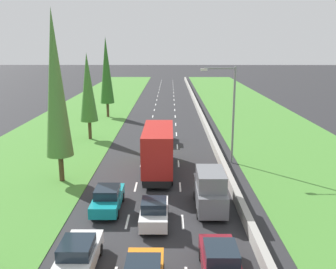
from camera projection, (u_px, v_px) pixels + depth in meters
name	position (u px, v px, depth m)	size (l,w,h in m)	color
ground_plane	(164.00, 113.00, 61.85)	(300.00, 300.00, 0.00)	#28282B
grass_verge_left	(87.00, 113.00, 61.91)	(14.00, 140.00, 0.04)	#478433
grass_verge_right	(252.00, 113.00, 61.77)	(14.00, 140.00, 0.04)	#478433
median_barrier	(199.00, 111.00, 61.72)	(0.44, 120.00, 0.85)	#9E9B93
lane_markings	(164.00, 113.00, 61.85)	(3.64, 116.00, 0.01)	white
white_hatchback_centre_lane	(154.00, 212.00, 23.36)	(1.74, 3.90, 1.72)	white
maroon_sedan_right_lane	(220.00, 262.00, 18.07)	(1.82, 4.50, 1.64)	maroon
white_sedan_left_lane	(78.00, 256.00, 18.56)	(1.82, 4.50, 1.64)	white
grey_van_right_lane_third	(210.00, 190.00, 25.39)	(1.96, 4.90, 2.82)	slate
red_box_truck_centre_lane	(159.00, 149.00, 32.54)	(2.46, 9.40, 4.18)	black
white_sedan_centre_lane	(164.00, 135.00, 43.14)	(1.82, 4.50, 1.64)	white
teal_sedan_left_lane	(108.00, 198.00, 25.49)	(1.82, 4.50, 1.64)	teal
poplar_tree_second	(56.00, 85.00, 29.24)	(2.14, 2.14, 13.70)	#4C3823
poplar_tree_third	(88.00, 88.00, 43.44)	(2.05, 2.05, 10.09)	#4C3823
poplar_tree_fourth	(106.00, 71.00, 56.86)	(2.10, 2.10, 12.13)	#4C3823
street_light_mast	(230.00, 108.00, 34.62)	(3.20, 0.28, 9.00)	gray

